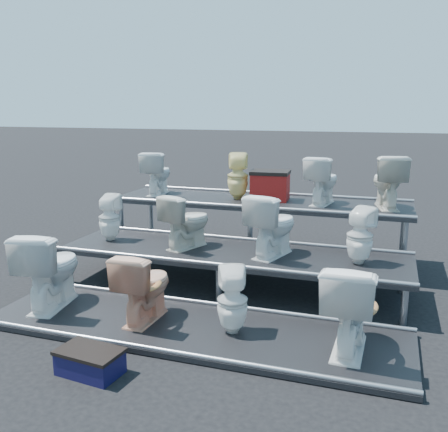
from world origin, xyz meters
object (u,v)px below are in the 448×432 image
(toilet_7, at_px, (360,236))
(toilet_6, at_px, (273,225))
(toilet_9, at_px, (238,176))
(toilet_11, at_px, (388,181))
(toilet_4, at_px, (109,218))
(toilet_5, at_px, (187,221))
(toilet_1, at_px, (144,285))
(toilet_8, at_px, (157,173))
(red_crate, at_px, (270,187))
(toilet_10, at_px, (322,180))
(toilet_3, at_px, (350,306))
(toilet_0, at_px, (50,268))
(step_stool, at_px, (90,363))
(toilet_2, at_px, (232,300))

(toilet_7, bearing_deg, toilet_6, 21.53)
(toilet_9, relative_size, toilet_11, 0.94)
(toilet_4, xyz_separation_m, toilet_5, (1.09, 0.00, 0.03))
(toilet_1, height_order, toilet_8, toilet_8)
(toilet_7, height_order, toilet_8, toilet_8)
(toilet_5, distance_m, toilet_8, 1.70)
(toilet_6, xyz_separation_m, red_crate, (-0.36, 1.38, 0.22))
(toilet_10, bearing_deg, toilet_11, -170.27)
(toilet_3, xyz_separation_m, toilet_6, (-1.00, 1.30, 0.36))
(toilet_0, xyz_separation_m, toilet_1, (1.12, 0.00, -0.06))
(toilet_8, relative_size, step_stool, 1.27)
(toilet_0, relative_size, toilet_11, 1.20)
(toilet_6, bearing_deg, toilet_11, -117.46)
(toilet_2, bearing_deg, toilet_11, -135.85)
(toilet_1, distance_m, step_stool, 1.05)
(toilet_8, relative_size, red_crate, 1.26)
(toilet_1, height_order, toilet_10, toilet_10)
(toilet_4, bearing_deg, toilet_6, 174.47)
(toilet_1, xyz_separation_m, toilet_3, (2.00, 0.00, 0.05))
(toilet_1, bearing_deg, toilet_4, -46.39)
(toilet_3, relative_size, toilet_6, 1.11)
(toilet_1, distance_m, toilet_10, 3.05)
(toilet_5, height_order, toilet_11, toilet_11)
(toilet_0, distance_m, toilet_4, 1.33)
(toilet_3, bearing_deg, toilet_4, -20.78)
(toilet_9, xyz_separation_m, red_crate, (0.46, 0.08, -0.15))
(toilet_2, bearing_deg, toilet_5, -71.32)
(toilet_0, xyz_separation_m, toilet_3, (3.12, 0.00, -0.01))
(toilet_3, bearing_deg, step_stool, 28.10)
(toilet_6, relative_size, toilet_8, 1.14)
(toilet_3, distance_m, red_crate, 3.06)
(toilet_0, xyz_separation_m, toilet_8, (0.01, 2.60, 0.70))
(toilet_6, bearing_deg, red_crate, -59.25)
(toilet_6, height_order, toilet_10, toilet_10)
(toilet_0, relative_size, toilet_1, 1.17)
(toilet_2, relative_size, toilet_7, 1.01)
(toilet_6, height_order, toilet_7, toilet_6)
(toilet_0, relative_size, toilet_3, 1.04)
(toilet_6, relative_size, toilet_10, 1.12)
(toilet_1, relative_size, toilet_5, 1.08)
(toilet_2, xyz_separation_m, red_crate, (-0.28, 2.68, 0.66))
(toilet_4, height_order, toilet_10, toilet_10)
(toilet_5, relative_size, toilet_9, 1.01)
(toilet_7, bearing_deg, toilet_0, 44.24)
(toilet_4, height_order, toilet_5, toilet_5)
(toilet_2, xyz_separation_m, toilet_6, (0.08, 1.30, 0.45))
(step_stool, bearing_deg, toilet_2, 53.73)
(toilet_7, relative_size, toilet_10, 0.97)
(toilet_10, distance_m, step_stool, 4.01)
(toilet_5, relative_size, toilet_6, 0.91)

